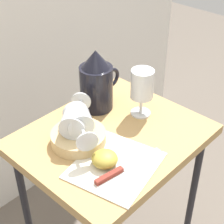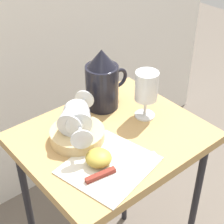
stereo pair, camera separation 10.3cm
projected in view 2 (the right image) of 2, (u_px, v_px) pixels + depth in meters
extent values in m
cube|color=silver|center=(1.00, 5.00, 1.36)|extent=(2.40, 0.03, 1.91)
cube|color=tan|center=(112.00, 138.00, 1.09)|extent=(0.53, 0.44, 0.03)
cylinder|color=black|center=(193.00, 216.00, 1.30)|extent=(0.02, 0.02, 0.70)
cylinder|color=black|center=(31.00, 219.00, 1.29)|extent=(0.02, 0.02, 0.70)
cylinder|color=black|center=(126.00, 163.00, 1.53)|extent=(0.02, 0.02, 0.70)
cube|color=silver|center=(109.00, 165.00, 0.97)|extent=(0.26, 0.25, 0.00)
cylinder|color=tan|center=(77.00, 135.00, 1.05)|extent=(0.16, 0.16, 0.03)
cylinder|color=black|center=(102.00, 87.00, 1.16)|extent=(0.11, 0.11, 0.15)
cylinder|color=orange|center=(102.00, 95.00, 1.18)|extent=(0.10, 0.10, 0.08)
cone|color=black|center=(102.00, 58.00, 1.10)|extent=(0.09, 0.09, 0.06)
torus|color=black|center=(119.00, 78.00, 1.19)|extent=(0.07, 0.01, 0.07)
cylinder|color=silver|center=(145.00, 115.00, 1.15)|extent=(0.06, 0.06, 0.00)
cylinder|color=silver|center=(145.00, 107.00, 1.14)|extent=(0.01, 0.01, 0.06)
cylinder|color=silver|center=(147.00, 86.00, 1.09)|extent=(0.07, 0.07, 0.09)
cylinder|color=orange|center=(146.00, 92.00, 1.10)|extent=(0.06, 0.06, 0.05)
cylinder|color=silver|center=(78.00, 117.00, 1.02)|extent=(0.10, 0.10, 0.08)
cylinder|color=silver|center=(80.00, 132.00, 0.97)|extent=(0.04, 0.06, 0.01)
cylinder|color=silver|center=(82.00, 139.00, 0.94)|extent=(0.05, 0.03, 0.06)
cylinder|color=silver|center=(74.00, 118.00, 1.02)|extent=(0.11, 0.11, 0.07)
cylinder|color=silver|center=(81.00, 105.00, 1.08)|extent=(0.05, 0.04, 0.01)
cylinder|color=silver|center=(84.00, 99.00, 1.10)|extent=(0.04, 0.05, 0.06)
ellipsoid|color=#B29938|center=(99.00, 158.00, 0.96)|extent=(0.07, 0.07, 0.04)
cube|color=silver|center=(136.00, 161.00, 0.97)|extent=(0.13, 0.04, 0.00)
cube|color=maroon|center=(100.00, 175.00, 0.93)|extent=(0.09, 0.03, 0.01)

